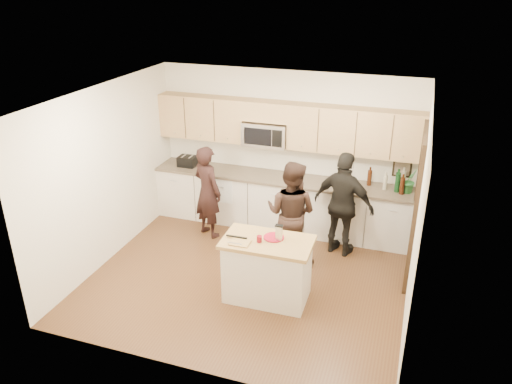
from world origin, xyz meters
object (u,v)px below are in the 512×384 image
(woman_right, at_px, (343,205))
(woman_left, at_px, (208,192))
(island, at_px, (267,269))
(toaster, at_px, (187,161))
(woman_center, at_px, (291,213))

(woman_right, bearing_deg, woman_left, 18.86)
(island, xyz_separation_m, toaster, (-2.16, 2.07, 0.58))
(toaster, height_order, woman_left, woman_left)
(toaster, bearing_deg, woman_center, -25.13)
(toaster, xyz_separation_m, woman_center, (2.21, -1.04, -0.21))
(island, xyz_separation_m, woman_left, (-1.49, 1.43, 0.34))
(woman_left, xyz_separation_m, woman_right, (2.25, 0.10, 0.05))
(island, distance_m, woman_right, 1.75)
(woman_center, bearing_deg, woman_left, -5.71)
(island, height_order, woman_right, woman_right)
(toaster, distance_m, woman_left, 0.96)
(island, xyz_separation_m, woman_center, (0.05, 1.03, 0.37))
(island, relative_size, woman_center, 0.74)
(island, bearing_deg, toaster, 135.01)
(toaster, relative_size, woman_center, 0.19)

